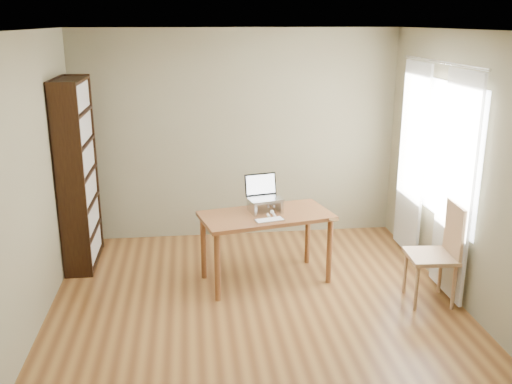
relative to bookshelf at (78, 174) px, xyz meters
name	(u,v)px	position (x,y,z in m)	size (l,w,h in m)	color
room	(263,185)	(1.86, -1.54, 0.25)	(4.04, 4.54, 2.64)	#5B3517
bookshelf	(78,174)	(0.00, 0.00, 0.00)	(0.30, 0.90, 2.10)	black
curtains	(432,170)	(3.75, -0.75, 0.12)	(0.03, 1.90, 2.25)	white
desk	(266,223)	(2.00, -0.73, -0.40)	(1.45, 0.95, 0.75)	brown
laptop_stand	(265,204)	(2.00, -0.65, -0.22)	(0.32, 0.25, 0.13)	silver
laptop	(264,192)	(2.00, -0.59, -0.11)	(0.39, 0.36, 0.24)	silver
keyboard	(269,220)	(2.01, -0.95, -0.29)	(0.31, 0.19, 0.02)	silver
coaster	(334,220)	(2.66, -0.99, -0.30)	(0.10, 0.10, 0.01)	brown
cat	(268,205)	(2.04, -0.62, -0.24)	(0.22, 0.46, 0.13)	#433935
chair	(439,249)	(3.61, -1.40, -0.50)	(0.48, 0.48, 1.01)	tan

